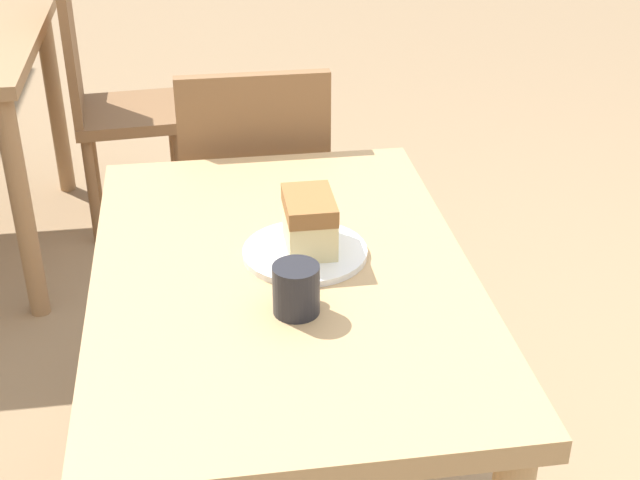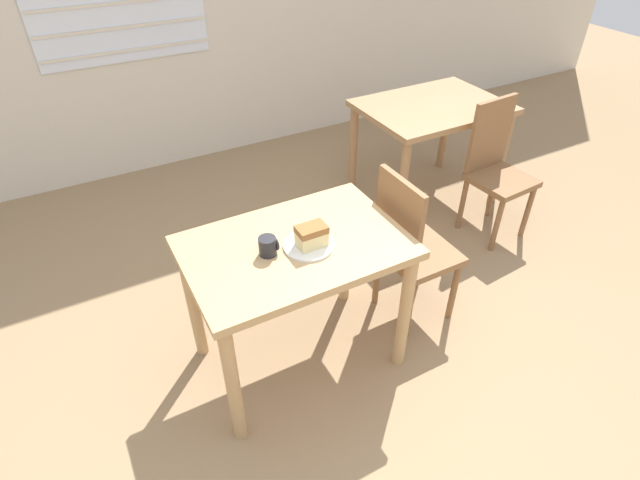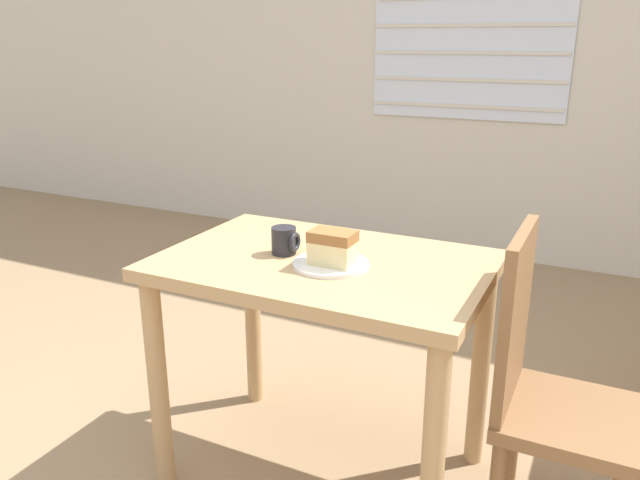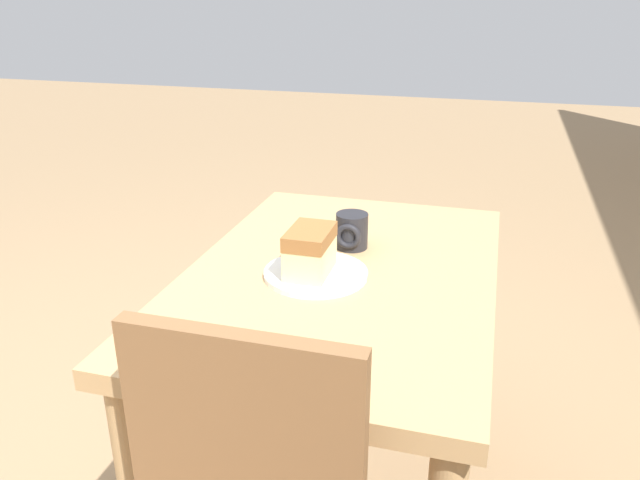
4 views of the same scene
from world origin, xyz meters
name	(u,v)px [view 1 (image 1 of 4)]	position (x,y,z in m)	size (l,w,h in m)	color
dining_table_near	(284,330)	(-0.08, 0.59, 0.62)	(0.97, 0.65, 0.75)	tan
chair_near_window	(255,226)	(0.57, 0.59, 0.48)	(0.36, 0.36, 0.91)	brown
chair_far_corner	(108,97)	(1.58, 1.01, 0.48)	(0.39, 0.39, 0.91)	brown
plate	(305,252)	(-0.04, 0.54, 0.76)	(0.22, 0.22, 0.01)	white
cake_slice	(309,222)	(-0.03, 0.53, 0.81)	(0.13, 0.09, 0.10)	beige
coffee_mug	(296,288)	(-0.21, 0.58, 0.79)	(0.08, 0.08, 0.08)	#232328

